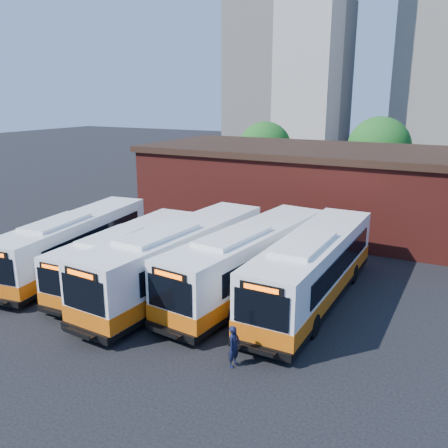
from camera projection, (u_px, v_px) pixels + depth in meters
The scene contains 10 objects.
ground at pixel (194, 323), 22.45m from camera, with size 220.00×220.00×0.00m, color black.
bus_farwest at pixel (75, 245), 29.03m from camera, with size 4.24×13.03×3.50m.
bus_west at pixel (127, 257), 27.26m from camera, with size 2.81×11.77×3.18m.
bus_midwest at pixel (179, 261), 25.70m from camera, with size 3.84×14.17×3.82m.
bus_mideast at pixel (249, 263), 25.53m from camera, with size 4.31×13.90×3.73m.
bus_east at pixel (313, 271), 24.44m from camera, with size 3.05×13.76×3.73m.
transit_worker at pixel (234, 346), 18.70m from camera, with size 0.63×0.41×1.72m, color black.
depot_building at pixel (320, 186), 38.68m from camera, with size 28.60×12.60×6.40m.
tree_west at pixel (265, 149), 53.05m from camera, with size 6.00×6.00×7.65m.
tree_mid at pixel (379, 148), 49.26m from camera, with size 6.56×6.56×8.36m.
Camera 1 is at (10.74, -17.42, 10.45)m, focal length 38.00 mm.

